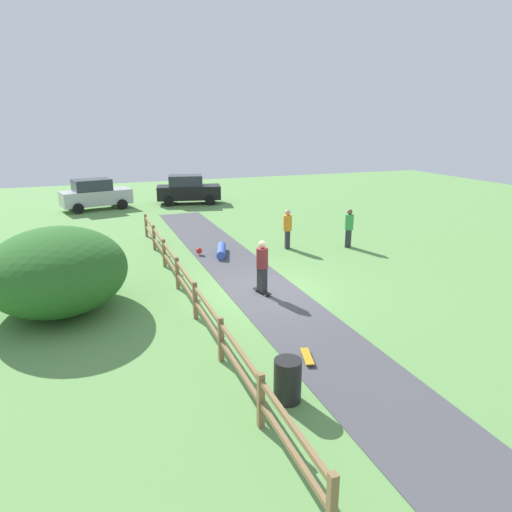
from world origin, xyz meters
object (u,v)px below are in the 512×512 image
Objects in this scene: trash_bin at (288,380)px; skater_riding at (262,264)px; skateboard_loose at (307,356)px; parked_car_black at (188,189)px; parked_car_silver at (95,194)px; bystander_orange at (288,227)px; bush_large at (57,270)px; bystander_green at (349,226)px; skater_fallen at (220,250)px.

skater_riding is at bearing 73.60° from trash_bin.
parked_car_black is at bearing 84.72° from skateboard_loose.
parked_car_silver is at bearing 96.96° from trash_bin.
trash_bin is 0.52× the size of bystander_orange.
skater_riding is at bearing -94.76° from parked_car_black.
skateboard_loose is (-0.56, -4.37, -0.92)m from skater_riding.
bush_large reaches higher than parked_car_black.
bystander_orange is at bearing -82.82° from parked_car_black.
bystander_green is 2.74m from bystander_orange.
skater_riding reaches higher than trash_bin.
bystander_green is (5.73, -0.78, 0.74)m from skater_fallen.
bush_large is at bearing -157.55° from bystander_orange.
skater_riding is 17.56m from parked_car_black.
skateboard_loose is 0.48× the size of bystander_orange.
skateboard_loose is 22.21m from parked_car_silver.
bystander_orange reaches higher than bystander_green.
bystander_green is 0.99× the size of bystander_orange.
skater_fallen is 9.18m from skateboard_loose.
parked_car_silver reaches higher than skater_riding.
trash_bin is 11.49m from bystander_orange.
bystander_orange is (4.73, 10.46, 0.50)m from trash_bin.
bush_large is 1.08× the size of parked_car_silver.
parked_car_black is (1.50, 12.70, 0.76)m from skater_fallen.
parked_car_silver is at bearing 84.52° from bush_large.
bush_large is 12.16m from bystander_green.
skater_fallen reaches higher than skateboard_loose.
bystander_orange is at bearing 57.36° from skater_riding.
bystander_orange is 0.39× the size of parked_car_silver.
bush_large reaches higher than skateboard_loose.
skater_riding is at bearing -144.77° from bystander_green.
skater_fallen is (6.04, 3.80, -1.02)m from bush_large.
parked_car_silver is (-7.56, 12.70, 0.01)m from bystander_orange.
trash_bin is 23.34m from parked_car_silver.
parked_car_black is at bearing 0.21° from parked_car_silver.
parked_car_black reaches higher than trash_bin.
bystander_orange is (3.06, 4.78, -0.05)m from skater_riding.
bush_large is 7.78m from skateboard_loose.
skateboard_loose is at bearing -97.31° from skater_riding.
skater_fallen is at bearing 172.29° from bystander_green.
trash_bin is 0.54× the size of skater_fallen.
skater_riding is 4.50m from skateboard_loose.
bystander_orange is at bearing -59.23° from parked_car_silver.
parked_car_black is (1.46, 17.50, -0.04)m from skater_riding.
bush_large is 9.89m from bystander_orange.
bush_large is 7.21m from skater_fallen.
trash_bin is at bearing -98.86° from skater_fallen.
skater_fallen is at bearing 86.74° from skateboard_loose.
skater_riding reaches higher than skater_fallen.
skater_riding is 0.39× the size of parked_car_silver.
skateboard_loose is 0.18× the size of parked_car_black.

